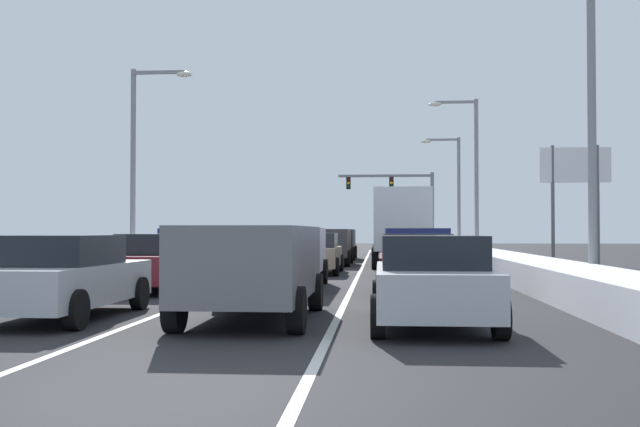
# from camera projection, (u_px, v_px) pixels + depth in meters

# --- Properties ---
(ground_plane) EXTENTS (134.49, 134.49, 0.00)m
(ground_plane) POSITION_uv_depth(u_px,v_px,m) (313.00, 274.00, 27.16)
(ground_plane) COLOR #28282B
(lane_stripe_between_right_lane_and_center_lane) EXTENTS (0.14, 56.90, 0.01)m
(lane_stripe_between_right_lane_and_center_lane) POSITION_uv_depth(u_px,v_px,m) (362.00, 267.00, 32.17)
(lane_stripe_between_right_lane_and_center_lane) COLOR silver
(lane_stripe_between_right_lane_and_center_lane) RESTS_ON ground
(lane_stripe_between_center_lane_and_left_lane) EXTENTS (0.14, 56.90, 0.01)m
(lane_stripe_between_center_lane_and_left_lane) POSITION_uv_depth(u_px,v_px,m) (285.00, 267.00, 32.45)
(lane_stripe_between_center_lane_and_left_lane) COLOR silver
(lane_stripe_between_center_lane_and_left_lane) RESTS_ON ground
(snow_bank_right_shoulder) EXTENTS (1.82, 56.90, 0.75)m
(snow_bank_right_shoulder) POSITION_uv_depth(u_px,v_px,m) (485.00, 259.00, 31.75)
(snow_bank_right_shoulder) COLOR white
(snow_bank_right_shoulder) RESTS_ON ground
(snow_bank_left_shoulder) EXTENTS (2.17, 56.90, 0.79)m
(snow_bank_left_shoulder) POSITION_uv_depth(u_px,v_px,m) (168.00, 257.00, 32.89)
(snow_bank_left_shoulder) COLOR white
(snow_bank_left_shoulder) RESTS_ON ground
(sedan_silver_right_lane_nearest) EXTENTS (2.00, 4.50, 1.51)m
(sedan_silver_right_lane_nearest) POSITION_uv_depth(u_px,v_px,m) (432.00, 280.00, 12.24)
(sedan_silver_right_lane_nearest) COLOR #B7BABF
(sedan_silver_right_lane_nearest) RESTS_ON ground
(sedan_maroon_right_lane_second) EXTENTS (2.00, 4.50, 1.51)m
(sedan_maroon_right_lane_second) POSITION_uv_depth(u_px,v_px,m) (416.00, 264.00, 18.32)
(sedan_maroon_right_lane_second) COLOR maroon
(sedan_maroon_right_lane_second) RESTS_ON ground
(suv_navy_right_lane_third) EXTENTS (2.16, 4.90, 1.67)m
(suv_navy_right_lane_third) POSITION_uv_depth(u_px,v_px,m) (415.00, 248.00, 24.57)
(suv_navy_right_lane_third) COLOR navy
(suv_navy_right_lane_third) RESTS_ON ground
(box_truck_right_lane_fourth) EXTENTS (2.53, 7.20, 3.36)m
(box_truck_right_lane_fourth) POSITION_uv_depth(u_px,v_px,m) (401.00, 224.00, 32.55)
(box_truck_right_lane_fourth) COLOR maroon
(box_truck_right_lane_fourth) RESTS_ON ground
(suv_green_right_lane_fifth) EXTENTS (2.16, 4.90, 1.67)m
(suv_green_right_lane_fifth) POSITION_uv_depth(u_px,v_px,m) (393.00, 241.00, 40.48)
(suv_green_right_lane_fifth) COLOR #1E5633
(suv_green_right_lane_fifth) RESTS_ON ground
(suv_gray_center_lane_nearest) EXTENTS (2.16, 4.90, 1.67)m
(suv_gray_center_lane_nearest) POSITION_uv_depth(u_px,v_px,m) (254.00, 263.00, 13.02)
(suv_gray_center_lane_nearest) COLOR slate
(suv_gray_center_lane_nearest) RESTS_ON ground
(suv_white_center_lane_second) EXTENTS (2.16, 4.90, 1.67)m
(suv_white_center_lane_second) POSITION_uv_depth(u_px,v_px,m) (284.00, 251.00, 20.39)
(suv_white_center_lane_second) COLOR silver
(suv_white_center_lane_second) RESTS_ON ground
(sedan_tan_center_lane_third) EXTENTS (2.00, 4.50, 1.51)m
(sedan_tan_center_lane_third) POSITION_uv_depth(u_px,v_px,m) (314.00, 253.00, 27.29)
(sedan_tan_center_lane_third) COLOR #937F60
(sedan_tan_center_lane_third) RESTS_ON ground
(suv_charcoal_center_lane_fourth) EXTENTS (2.16, 4.90, 1.67)m
(suv_charcoal_center_lane_fourth) POSITION_uv_depth(u_px,v_px,m) (328.00, 243.00, 34.17)
(suv_charcoal_center_lane_fourth) COLOR #38383D
(suv_charcoal_center_lane_fourth) RESTS_ON ground
(suv_black_center_lane_fifth) EXTENTS (2.16, 4.90, 1.67)m
(suv_black_center_lane_fifth) POSITION_uv_depth(u_px,v_px,m) (337.00, 241.00, 40.86)
(suv_black_center_lane_fifth) COLOR black
(suv_black_center_lane_fifth) RESTS_ON ground
(sedan_silver_left_lane_nearest) EXTENTS (2.00, 4.50, 1.51)m
(sedan_silver_left_lane_nearest) POSITION_uv_depth(u_px,v_px,m) (63.00, 276.00, 13.26)
(sedan_silver_left_lane_nearest) COLOR #B7BABF
(sedan_silver_left_lane_nearest) RESTS_ON ground
(sedan_maroon_left_lane_second) EXTENTS (2.00, 4.50, 1.51)m
(sedan_maroon_left_lane_second) POSITION_uv_depth(u_px,v_px,m) (160.00, 262.00, 19.40)
(sedan_maroon_left_lane_second) COLOR maroon
(sedan_maroon_left_lane_second) RESTS_ON ground
(suv_navy_left_lane_third) EXTENTS (2.16, 4.90, 1.67)m
(suv_navy_left_lane_third) POSITION_uv_depth(u_px,v_px,m) (206.00, 247.00, 25.53)
(suv_navy_left_lane_third) COLOR navy
(suv_navy_left_lane_third) RESTS_ON ground
(suv_red_left_lane_fourth) EXTENTS (2.16, 4.90, 1.67)m
(suv_red_left_lane_fourth) POSITION_uv_depth(u_px,v_px,m) (243.00, 244.00, 31.70)
(suv_red_left_lane_fourth) COLOR maroon
(suv_red_left_lane_fourth) RESTS_ON ground
(sedan_green_left_lane_fifth) EXTENTS (2.00, 4.50, 1.51)m
(sedan_green_left_lane_fifth) POSITION_uv_depth(u_px,v_px,m) (266.00, 247.00, 37.69)
(sedan_green_left_lane_fifth) COLOR #1E5633
(sedan_green_left_lane_fifth) RESTS_ON ground
(traffic_light_gantry) EXTENTS (7.54, 0.47, 6.20)m
(traffic_light_gantry) POSITION_uv_depth(u_px,v_px,m) (402.00, 194.00, 57.83)
(traffic_light_gantry) COLOR slate
(traffic_light_gantry) RESTS_ON ground
(street_lamp_right_near) EXTENTS (2.66, 0.36, 8.85)m
(street_lamp_right_near) POSITION_uv_depth(u_px,v_px,m) (578.00, 89.00, 18.93)
(street_lamp_right_near) COLOR gray
(street_lamp_right_near) RESTS_ON ground
(street_lamp_right_mid) EXTENTS (2.66, 0.36, 8.72)m
(street_lamp_right_mid) POSITION_uv_depth(u_px,v_px,m) (470.00, 164.00, 39.57)
(street_lamp_right_mid) COLOR gray
(street_lamp_right_mid) RESTS_ON ground
(street_lamp_right_far) EXTENTS (2.66, 0.36, 7.97)m
(street_lamp_right_far) POSITION_uv_depth(u_px,v_px,m) (453.00, 184.00, 49.86)
(street_lamp_right_far) COLOR gray
(street_lamp_right_far) RESTS_ON ground
(street_lamp_left_mid) EXTENTS (2.66, 0.36, 8.47)m
(street_lamp_left_mid) POSITION_uv_depth(u_px,v_px,m) (141.00, 149.00, 31.09)
(street_lamp_left_mid) COLOR gray
(street_lamp_left_mid) RESTS_ON ground
(roadside_sign_right) EXTENTS (3.20, 0.16, 5.50)m
(roadside_sign_right) POSITION_uv_depth(u_px,v_px,m) (575.00, 178.00, 33.43)
(roadside_sign_right) COLOR #59595B
(roadside_sign_right) RESTS_ON ground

